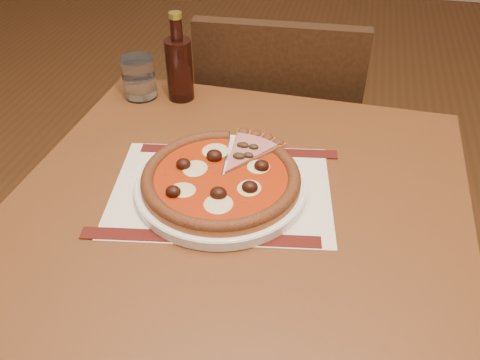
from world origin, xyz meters
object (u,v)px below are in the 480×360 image
Objects in this scene: chair_far at (278,138)px; pizza at (221,177)px; plate at (221,186)px; water_glass at (139,78)px; bottle at (179,66)px; table at (238,241)px.

chair_far is 3.15× the size of pizza.
pizza is at bearing -100.41° from plate.
chair_far reaches higher than pizza.
water_glass reaches higher than pizza.
bottle is (-0.20, -0.25, 0.32)m from chair_far.
table is 0.59m from chair_far.
table is 2.66× the size of plate.
chair_far is 0.49m from water_glass.
chair_far is (-0.01, 0.58, -0.14)m from table.
table is 0.43m from bottle.
chair_far is 0.45m from bottle.
table is 8.72× the size of water_glass.
pizza is 1.41× the size of bottle.
chair_far reaches higher than table.
pizza is (-0.00, -0.00, 0.02)m from plate.
pizza is (-0.02, -0.56, 0.27)m from chair_far.
bottle is at bearing 122.56° from table.
pizza is at bearing 84.73° from chair_far.
table is 4.06× the size of bottle.
bottle is (0.10, 0.01, 0.03)m from water_glass.
water_glass is 0.47× the size of bottle.
bottle is (-0.21, 0.33, 0.18)m from table.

